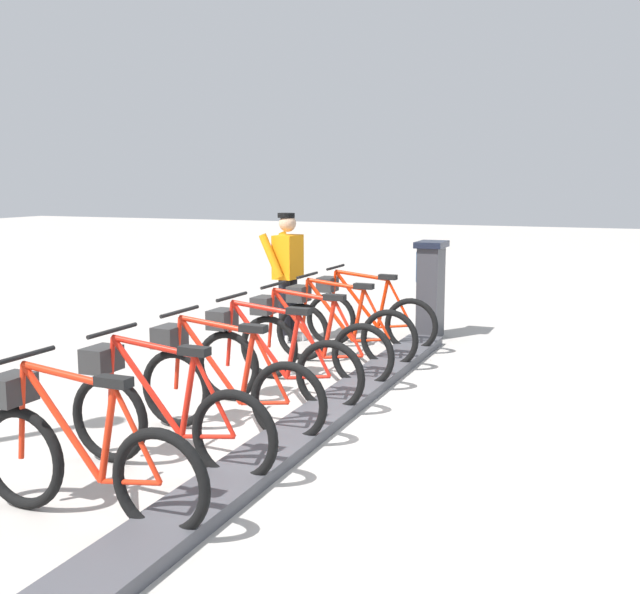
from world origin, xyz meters
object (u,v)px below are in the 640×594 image
object	(u,v)px
payment_kiosk	(430,288)
bike_docked_2	(308,342)
bike_docked_1	(339,327)
worker_near_rack	(287,272)
bike_docked_3	(270,360)
bike_docked_4	(222,383)
bike_docked_6	(77,454)
bike_docked_5	(160,413)
bike_docked_0	(365,314)

from	to	relation	value
payment_kiosk	bike_docked_2	xyz separation A→B (m)	(0.57, 2.79, -0.24)
bike_docked_1	worker_near_rack	size ratio (longest dim) A/B	1.04
payment_kiosk	bike_docked_3	xyz separation A→B (m)	(0.57, 3.68, -0.24)
bike_docked_4	worker_near_rack	bearing A→B (deg)	-73.42
payment_kiosk	bike_docked_6	size ratio (longest dim) A/B	0.74
bike_docked_1	worker_near_rack	xyz separation A→B (m)	(1.08, -0.95, 0.48)
bike_docked_4	bike_docked_6	bearing A→B (deg)	90.00
bike_docked_4	bike_docked_3	bearing A→B (deg)	-90.00
payment_kiosk	bike_docked_1	distance (m)	2.00
bike_docked_1	bike_docked_5	world-z (taller)	same
bike_docked_0	bike_docked_5	bearing A→B (deg)	90.00
bike_docked_2	bike_docked_4	xyz separation A→B (m)	(0.00, 1.78, 0.00)
bike_docked_1	bike_docked_4	world-z (taller)	same
worker_near_rack	bike_docked_1	bearing A→B (deg)	138.60
bike_docked_2	bike_docked_3	world-z (taller)	same
bike_docked_3	bike_docked_5	size ratio (longest dim) A/B	1.00
payment_kiosk	bike_docked_3	distance (m)	3.73
bike_docked_4	worker_near_rack	distance (m)	3.81
bike_docked_2	worker_near_rack	world-z (taller)	worker_near_rack
payment_kiosk	bike_docked_5	distance (m)	5.50
bike_docked_5	worker_near_rack	bearing A→B (deg)	-76.56
bike_docked_3	bike_docked_4	world-z (taller)	same
worker_near_rack	bike_docked_4	bearing A→B (deg)	106.58
bike_docked_2	bike_docked_5	size ratio (longest dim) A/B	1.00
payment_kiosk	bike_docked_1	bearing A→B (deg)	73.25
bike_docked_0	bike_docked_1	world-z (taller)	same
bike_docked_3	worker_near_rack	size ratio (longest dim) A/B	1.04
bike_docked_5	worker_near_rack	size ratio (longest dim) A/B	1.04
bike_docked_0	bike_docked_4	xyz separation A→B (m)	(0.00, 3.57, 0.00)
bike_docked_3	payment_kiosk	bearing A→B (deg)	-98.83
bike_docked_0	bike_docked_5	distance (m)	4.46
bike_docked_0	bike_docked_4	world-z (taller)	same
payment_kiosk	worker_near_rack	size ratio (longest dim) A/B	0.77
bike_docked_1	worker_near_rack	world-z (taller)	worker_near_rack
bike_docked_1	bike_docked_6	size ratio (longest dim) A/B	1.00
payment_kiosk	bike_docked_2	world-z (taller)	payment_kiosk
bike_docked_5	bike_docked_2	bearing A→B (deg)	-90.00
bike_docked_0	worker_near_rack	world-z (taller)	worker_near_rack
bike_docked_5	bike_docked_6	size ratio (longest dim) A/B	1.00
bike_docked_3	worker_near_rack	distance (m)	2.98
payment_kiosk	bike_docked_5	bearing A→B (deg)	84.03
bike_docked_3	bike_docked_5	xyz separation A→B (m)	(-0.00, 1.78, -0.00)
bike_docked_4	bike_docked_1	bearing A→B (deg)	-90.00
bike_docked_3	bike_docked_4	bearing A→B (deg)	90.00
bike_docked_3	bike_docked_4	distance (m)	0.89
bike_docked_6	worker_near_rack	distance (m)	5.54
bike_docked_4	bike_docked_6	world-z (taller)	same
bike_docked_2	bike_docked_4	distance (m)	1.78
bike_docked_5	payment_kiosk	bearing A→B (deg)	-95.97
bike_docked_5	bike_docked_6	xyz separation A→B (m)	(0.00, 0.89, 0.00)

